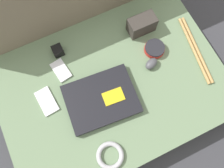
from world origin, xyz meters
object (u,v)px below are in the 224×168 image
speaker_puck (155,49)px  camera_pouch (142,25)px  phone_black (47,101)px  phone_silver (61,70)px  computer_mouse (151,64)px  charger_brick (58,51)px  laptop (101,99)px

speaker_puck → camera_pouch: size_ratio=0.74×
phone_black → phone_silver: bearing=39.2°
computer_mouse → speaker_puck: 0.08m
phone_silver → camera_pouch: 0.44m
camera_pouch → charger_brick: 0.41m
speaker_puck → phone_black: size_ratio=0.75×
laptop → charger_brick: bearing=111.1°
laptop → speaker_puck: 0.35m
phone_silver → phone_black: 0.16m
computer_mouse → phone_black: computer_mouse is taller
laptop → computer_mouse: bearing=15.2°
laptop → computer_mouse: computer_mouse is taller
laptop → phone_silver: (-0.11, 0.21, -0.01)m
speaker_puck → phone_silver: size_ratio=0.84×
laptop → phone_silver: laptop is taller
laptop → phone_silver: bearing=123.1°
phone_black → camera_pouch: bearing=9.3°
computer_mouse → phone_silver: computer_mouse is taller
phone_black → charger_brick: 0.24m
computer_mouse → laptop: bearing=169.7°
laptop → phone_black: (-0.22, 0.10, -0.01)m
phone_black → camera_pouch: size_ratio=0.99×
phone_black → charger_brick: bearing=50.3°
charger_brick → phone_black: bearing=-124.6°
computer_mouse → phone_silver: 0.42m
speaker_puck → phone_black: (-0.55, -0.01, -0.01)m
speaker_puck → charger_brick: (-0.42, 0.18, 0.01)m
charger_brick → computer_mouse: bearing=-33.9°
speaker_puck → phone_silver: (-0.44, 0.09, -0.01)m
computer_mouse → speaker_puck: computer_mouse is taller
phone_black → charger_brick: size_ratio=2.66×
phone_black → laptop: bearing=-28.9°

